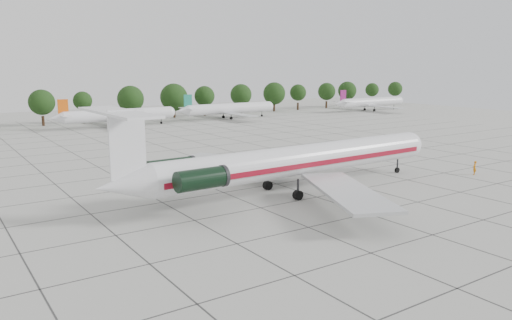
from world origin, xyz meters
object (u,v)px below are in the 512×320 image
Objects in this scene: main_airliner at (287,162)px; bg_airliner_e at (371,102)px; bg_airliner_c at (119,115)px; ground_crew at (475,168)px; bg_airliner_d at (230,109)px.

main_airliner is 117.47m from bg_airliner_e.
bg_airliner_c and bg_airliner_e have the same top height.
bg_airliner_c is at bearing -102.84° from ground_crew.
bg_airliner_e is at bearing -5.27° from bg_airliner_d.
bg_airliner_c is (5.67, 76.81, -1.02)m from main_airliner.
bg_airliner_e reaches higher than ground_crew.
ground_crew is 101.65m from bg_airliner_e.
main_airliner is at bearing -116.47° from bg_airliner_d.
bg_airliner_c is 86.51m from bg_airliner_e.
bg_airliner_d is 1.00× the size of bg_airliner_e.
bg_airliner_d is at bearing 1.79° from bg_airliner_c.
ground_crew is at bearing -74.65° from bg_airliner_c.
bg_airliner_d is at bearing -125.14° from ground_crew.
bg_airliner_c is 1.00× the size of bg_airliner_e.
main_airliner reaches higher than bg_airliner_e.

